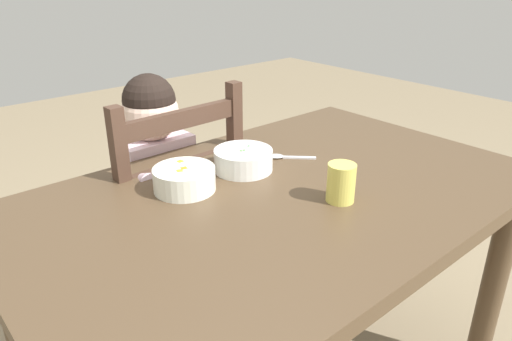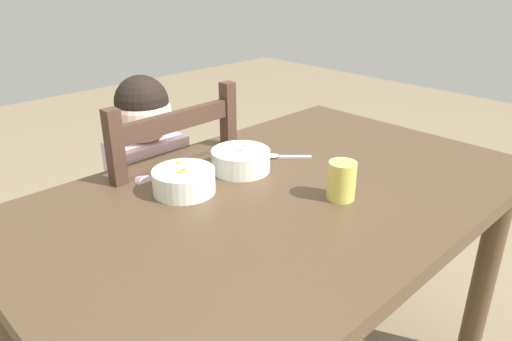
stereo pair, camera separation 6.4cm
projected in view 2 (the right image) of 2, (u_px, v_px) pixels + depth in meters
dining_table at (281, 227)px, 1.22m from camera, size 1.30×0.82×0.72m
dining_chair at (158, 231)px, 1.54m from camera, size 0.43×0.43×0.92m
child_figure at (154, 181)px, 1.46m from camera, size 0.32×0.31×0.94m
bowl_of_peas at (241, 160)px, 1.28m from camera, size 0.16×0.16×0.06m
bowl_of_carrots at (184, 180)px, 1.16m from camera, size 0.15×0.15×0.06m
spoon at (279, 156)px, 1.37m from camera, size 0.11×0.11×0.01m
drinking_cup at (342, 181)px, 1.12m from camera, size 0.07×0.07×0.09m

